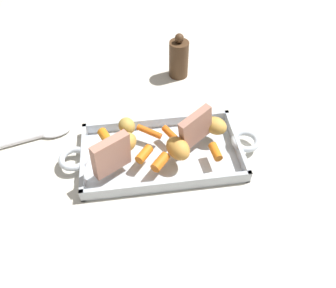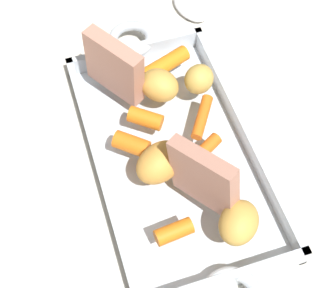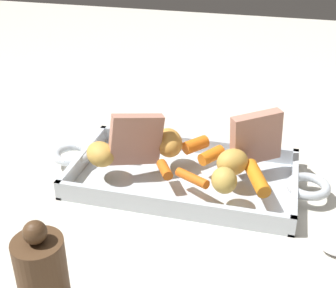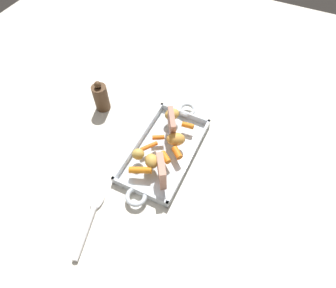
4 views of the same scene
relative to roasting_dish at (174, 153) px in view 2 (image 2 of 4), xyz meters
name	(u,v)px [view 2 (image 2 of 4)]	position (x,y,z in m)	size (l,w,h in m)	color
ground_plane	(174,157)	(0.00, 0.00, -0.01)	(2.31, 2.31, 0.00)	silver
roasting_dish	(174,153)	(0.00, 0.00, 0.00)	(0.46, 0.20, 0.03)	silver
roast_slice_thick	(204,178)	(0.08, 0.01, 0.06)	(0.02, 0.08, 0.08)	tan
roast_slice_outer	(114,67)	(-0.11, -0.04, 0.06)	(0.02, 0.08, 0.08)	tan
baby_carrot_short	(206,149)	(0.02, 0.03, 0.03)	(0.02, 0.02, 0.04)	orange
baby_carrot_long	(165,64)	(-0.12, 0.03, 0.03)	(0.02, 0.02, 0.07)	orange
baby_carrot_southwest	(146,118)	(-0.04, -0.02, 0.03)	(0.02, 0.02, 0.04)	orange
baby_carrot_northwest	(131,144)	(-0.01, -0.05, 0.03)	(0.02, 0.02, 0.04)	orange
baby_carrot_southeast	(174,232)	(0.11, -0.04, 0.03)	(0.02, 0.02, 0.04)	orange
baby_carrot_northeast	(202,117)	(-0.02, 0.05, 0.03)	(0.01, 0.01, 0.06)	orange
potato_near_roast	(199,79)	(-0.07, 0.06, 0.04)	(0.04, 0.04, 0.04)	gold
potato_corner	(239,223)	(0.13, 0.03, 0.04)	(0.05, 0.04, 0.04)	gold
potato_whole	(160,162)	(0.03, -0.03, 0.04)	(0.06, 0.04, 0.04)	gold
potato_golden_large	(159,85)	(-0.08, 0.01, 0.04)	(0.04, 0.05, 0.04)	gold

